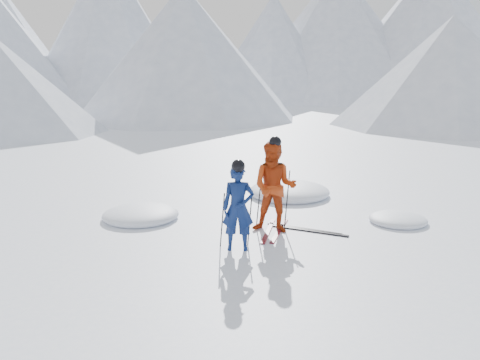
{
  "coord_description": "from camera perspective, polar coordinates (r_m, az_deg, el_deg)",
  "views": [
    {
      "loc": [
        -2.64,
        -10.12,
        3.45
      ],
      "look_at": [
        -1.91,
        0.5,
        1.1
      ],
      "focal_mm": 38.0,
      "sensor_mm": 36.0,
      "label": 1
    }
  ],
  "objects": [
    {
      "name": "snow_lumps",
      "position": [
        13.17,
        2.32,
        -2.75
      ],
      "size": [
        7.47,
        4.44,
        0.49
      ],
      "color": "white",
      "rests_on": "ground"
    },
    {
      "name": "skier_red",
      "position": [
        10.79,
        3.9,
        -0.81
      ],
      "size": [
        1.13,
        0.99,
        1.96
      ],
      "primitive_type": "imported",
      "rotation": [
        0.0,
        0.0,
        -0.3
      ],
      "color": "#AD340D",
      "rests_on": "ground"
    },
    {
      "name": "ski_loose_a",
      "position": [
        11.24,
        7.18,
        -5.45
      ],
      "size": [
        1.49,
        0.97,
        0.03
      ],
      "primitive_type": "cube",
      "rotation": [
        0.0,
        0.0,
        1.02
      ],
      "color": "black",
      "rests_on": "ground"
    },
    {
      "name": "pole_blue_right",
      "position": [
        10.06,
        1.13,
        -4.27
      ],
      "size": [
        0.11,
        0.07,
        1.11
      ],
      "primitive_type": "cylinder",
      "rotation": [
        -0.04,
        0.08,
        0.0
      ],
      "color": "black",
      "rests_on": "ground"
    },
    {
      "name": "pole_red_right",
      "position": [
        11.06,
        5.31,
        -2.26
      ],
      "size": [
        0.13,
        0.09,
        1.31
      ],
      "primitive_type": "cylinder",
      "rotation": [
        -0.05,
        0.08,
        0.0
      ],
      "color": "black",
      "rests_on": "ground"
    },
    {
      "name": "ski_worn_left",
      "position": [
        11.04,
        3.2,
        -5.71
      ],
      "size": [
        0.53,
        1.67,
        0.03
      ],
      "primitive_type": "cube",
      "rotation": [
        0.0,
        0.0,
        -0.26
      ],
      "color": "black",
      "rests_on": "ground"
    },
    {
      "name": "pole_red_left",
      "position": [
        11.07,
        2.16,
        -2.19
      ],
      "size": [
        0.13,
        0.1,
        1.3
      ],
      "primitive_type": "cylinder",
      "rotation": [
        0.06,
        0.08,
        0.0
      ],
      "color": "black",
      "rests_on": "ground"
    },
    {
      "name": "ski_worn_right",
      "position": [
        11.07,
        4.44,
        -5.67
      ],
      "size": [
        0.64,
        1.64,
        0.03
      ],
      "primitive_type": "cube",
      "rotation": [
        0.0,
        0.0,
        -0.33
      ],
      "color": "black",
      "rests_on": "ground"
    },
    {
      "name": "pole_blue_left",
      "position": [
        9.93,
        -1.99,
        -4.5
      ],
      "size": [
        0.11,
        0.08,
        1.11
      ],
      "primitive_type": "cylinder",
      "rotation": [
        0.05,
        0.08,
        0.0
      ],
      "color": "black",
      "rests_on": "ground"
    },
    {
      "name": "skier_blue",
      "position": [
        9.72,
        -0.2,
        -3.16
      ],
      "size": [
        0.64,
        0.45,
        1.67
      ],
      "primitive_type": "imported",
      "rotation": [
        0.0,
        0.0,
        -0.08
      ],
      "color": "#0D1E51",
      "rests_on": "ground"
    },
    {
      "name": "ground",
      "position": [
        11.02,
        10.2,
        -6.01
      ],
      "size": [
        160.0,
        160.0,
        0.0
      ],
      "primitive_type": "plane",
      "color": "white",
      "rests_on": "ground"
    },
    {
      "name": "ski_loose_b",
      "position": [
        11.12,
        7.83,
        -5.67
      ],
      "size": [
        1.52,
        0.92,
        0.03
      ],
      "primitive_type": "cube",
      "rotation": [
        0.0,
        0.0,
        1.05
      ],
      "color": "black",
      "rests_on": "ground"
    },
    {
      "name": "mountain_range",
      "position": [
        46.31,
        6.73,
        16.43
      ],
      "size": [
        106.15,
        62.94,
        15.53
      ],
      "color": "#B2BCD1",
      "rests_on": "ground"
    }
  ]
}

